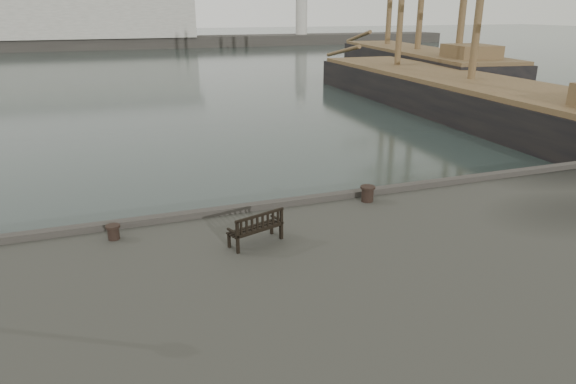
% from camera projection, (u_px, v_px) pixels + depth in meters
% --- Properties ---
extents(ground, '(400.00, 400.00, 0.00)m').
position_uv_depth(ground, '(246.00, 257.00, 15.33)').
color(ground, black).
rests_on(ground, ground).
extents(breakwater, '(140.00, 9.50, 12.20)m').
position_uv_depth(breakwater, '(85.00, 25.00, 93.79)').
color(breakwater, '#383530').
rests_on(breakwater, ground).
extents(bench, '(1.48, 0.90, 0.81)m').
position_uv_depth(bench, '(256.00, 234.00, 12.54)').
color(bench, black).
rests_on(bench, quay).
extents(bollard_left, '(0.38, 0.38, 0.37)m').
position_uv_depth(bollard_left, '(113.00, 232.00, 12.79)').
color(bollard_left, black).
rests_on(bollard_left, quay).
extents(bollard_right, '(0.58, 0.58, 0.47)m').
position_uv_depth(bollard_right, '(367.00, 194.00, 15.32)').
color(bollard_right, black).
rests_on(bollard_right, quay).
extents(tall_ship_main, '(8.60, 36.68, 27.33)m').
position_uv_depth(tall_ship_main, '(468.00, 104.00, 35.97)').
color(tall_ship_main, black).
rests_on(tall_ship_main, ground).
extents(tall_ship_far, '(11.63, 32.02, 26.87)m').
position_uv_depth(tall_ship_far, '(416.00, 69.00, 55.84)').
color(tall_ship_far, black).
rests_on(tall_ship_far, ground).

